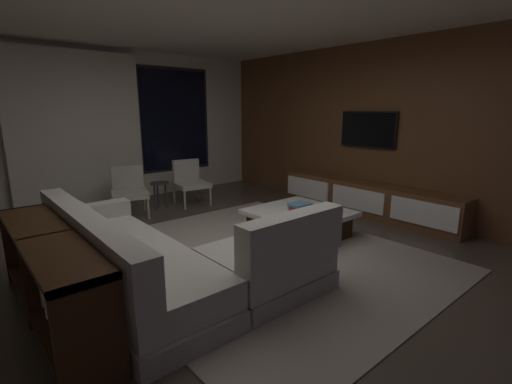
{
  "coord_description": "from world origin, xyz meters",
  "views": [
    {
      "loc": [
        -2.26,
        -3.08,
        1.69
      ],
      "look_at": [
        0.88,
        0.6,
        0.56
      ],
      "focal_mm": 25.51,
      "sensor_mm": 36.0,
      "label": 1
    }
  ],
  "objects_px": {
    "side_stool": "(160,187)",
    "console_table_behind_couch": "(50,273)",
    "accent_chair_by_curtain": "(129,189)",
    "accent_chair_near_window": "(190,180)",
    "coffee_table": "(299,223)",
    "book_stack_on_coffee_table": "(300,207)",
    "sectional_couch": "(165,262)",
    "mounted_tv": "(368,129)",
    "media_console": "(368,199)"
  },
  "relations": [
    {
      "from": "sectional_couch",
      "to": "mounted_tv",
      "type": "relative_size",
      "value": 2.52
    },
    {
      "from": "mounted_tv",
      "to": "console_table_behind_couch",
      "type": "bearing_deg",
      "value": -176.76
    },
    {
      "from": "sectional_couch",
      "to": "mounted_tv",
      "type": "distance_m",
      "value": 3.98
    },
    {
      "from": "coffee_table",
      "to": "side_stool",
      "type": "height_order",
      "value": "side_stool"
    },
    {
      "from": "accent_chair_near_window",
      "to": "console_table_behind_couch",
      "type": "relative_size",
      "value": 0.37
    },
    {
      "from": "side_stool",
      "to": "console_table_behind_couch",
      "type": "bearing_deg",
      "value": -130.22
    },
    {
      "from": "accent_chair_near_window",
      "to": "side_stool",
      "type": "height_order",
      "value": "accent_chair_near_window"
    },
    {
      "from": "sectional_couch",
      "to": "console_table_behind_couch",
      "type": "bearing_deg",
      "value": 172.02
    },
    {
      "from": "accent_chair_by_curtain",
      "to": "side_stool",
      "type": "relative_size",
      "value": 1.7
    },
    {
      "from": "media_console",
      "to": "side_stool",
      "type": "bearing_deg",
      "value": 133.37
    },
    {
      "from": "book_stack_on_coffee_table",
      "to": "media_console",
      "type": "height_order",
      "value": "media_console"
    },
    {
      "from": "coffee_table",
      "to": "console_table_behind_couch",
      "type": "height_order",
      "value": "console_table_behind_couch"
    },
    {
      "from": "mounted_tv",
      "to": "media_console",
      "type": "bearing_deg",
      "value": -132.4
    },
    {
      "from": "accent_chair_near_window",
      "to": "sectional_couch",
      "type": "bearing_deg",
      "value": -124.46
    },
    {
      "from": "sectional_couch",
      "to": "media_console",
      "type": "relative_size",
      "value": 0.81
    },
    {
      "from": "side_stool",
      "to": "accent_chair_near_window",
      "type": "bearing_deg",
      "value": -3.11
    },
    {
      "from": "media_console",
      "to": "console_table_behind_couch",
      "type": "relative_size",
      "value": 1.48
    },
    {
      "from": "sectional_couch",
      "to": "coffee_table",
      "type": "xyz_separation_m",
      "value": [
        2.05,
        0.22,
        -0.1
      ]
    },
    {
      "from": "coffee_table",
      "to": "media_console",
      "type": "height_order",
      "value": "media_console"
    },
    {
      "from": "console_table_behind_couch",
      "to": "mounted_tv",
      "type": "bearing_deg",
      "value": 3.24
    },
    {
      "from": "coffee_table",
      "to": "accent_chair_by_curtain",
      "type": "relative_size",
      "value": 1.49
    },
    {
      "from": "accent_chair_near_window",
      "to": "side_stool",
      "type": "bearing_deg",
      "value": 176.89
    },
    {
      "from": "sectional_couch",
      "to": "accent_chair_near_window",
      "type": "height_order",
      "value": "sectional_couch"
    },
    {
      "from": "mounted_tv",
      "to": "coffee_table",
      "type": "bearing_deg",
      "value": -174.19
    },
    {
      "from": "sectional_couch",
      "to": "book_stack_on_coffee_table",
      "type": "height_order",
      "value": "sectional_couch"
    },
    {
      "from": "accent_chair_by_curtain",
      "to": "accent_chair_near_window",
      "type": "bearing_deg",
      "value": 0.18
    },
    {
      "from": "coffee_table",
      "to": "console_table_behind_couch",
      "type": "relative_size",
      "value": 0.55
    },
    {
      "from": "side_stool",
      "to": "console_table_behind_couch",
      "type": "xyz_separation_m",
      "value": [
        -2.18,
        -2.58,
        0.04
      ]
    },
    {
      "from": "sectional_couch",
      "to": "accent_chair_by_curtain",
      "type": "bearing_deg",
      "value": 74.69
    },
    {
      "from": "book_stack_on_coffee_table",
      "to": "console_table_behind_couch",
      "type": "distance_m",
      "value": 2.93
    },
    {
      "from": "book_stack_on_coffee_table",
      "to": "sectional_couch",
      "type": "bearing_deg",
      "value": -174.94
    },
    {
      "from": "coffee_table",
      "to": "book_stack_on_coffee_table",
      "type": "height_order",
      "value": "book_stack_on_coffee_table"
    },
    {
      "from": "accent_chair_by_curtain",
      "to": "console_table_behind_couch",
      "type": "distance_m",
      "value": 3.03
    },
    {
      "from": "console_table_behind_couch",
      "to": "side_stool",
      "type": "bearing_deg",
      "value": 49.78
    },
    {
      "from": "accent_chair_near_window",
      "to": "side_stool",
      "type": "xyz_separation_m",
      "value": [
        -0.57,
        0.03,
        -0.06
      ]
    },
    {
      "from": "book_stack_on_coffee_table",
      "to": "media_console",
      "type": "distance_m",
      "value": 1.63
    },
    {
      "from": "accent_chair_near_window",
      "to": "media_console",
      "type": "bearing_deg",
      "value": -53.98
    },
    {
      "from": "coffee_table",
      "to": "accent_chair_by_curtain",
      "type": "bearing_deg",
      "value": 118.26
    },
    {
      "from": "sectional_couch",
      "to": "coffee_table",
      "type": "height_order",
      "value": "sectional_couch"
    },
    {
      "from": "book_stack_on_coffee_table",
      "to": "mounted_tv",
      "type": "distance_m",
      "value": 2.04
    },
    {
      "from": "side_stool",
      "to": "media_console",
      "type": "height_order",
      "value": "media_console"
    },
    {
      "from": "sectional_couch",
      "to": "accent_chair_by_curtain",
      "type": "xyz_separation_m",
      "value": [
        0.73,
        2.67,
        0.14
      ]
    },
    {
      "from": "book_stack_on_coffee_table",
      "to": "accent_chair_near_window",
      "type": "relative_size",
      "value": 0.35
    },
    {
      "from": "accent_chair_by_curtain",
      "to": "side_stool",
      "type": "height_order",
      "value": "accent_chair_by_curtain"
    },
    {
      "from": "side_stool",
      "to": "mounted_tv",
      "type": "xyz_separation_m",
      "value": [
        2.55,
        -2.31,
        0.98
      ]
    },
    {
      "from": "sectional_couch",
      "to": "side_stool",
      "type": "height_order",
      "value": "sectional_couch"
    },
    {
      "from": "coffee_table",
      "to": "book_stack_on_coffee_table",
      "type": "relative_size",
      "value": 4.31
    },
    {
      "from": "mounted_tv",
      "to": "side_stool",
      "type": "bearing_deg",
      "value": 137.83
    },
    {
      "from": "side_stool",
      "to": "console_table_behind_couch",
      "type": "height_order",
      "value": "console_table_behind_couch"
    },
    {
      "from": "book_stack_on_coffee_table",
      "to": "side_stool",
      "type": "xyz_separation_m",
      "value": [
        -0.75,
        2.53,
        -0.05
      ]
    }
  ]
}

